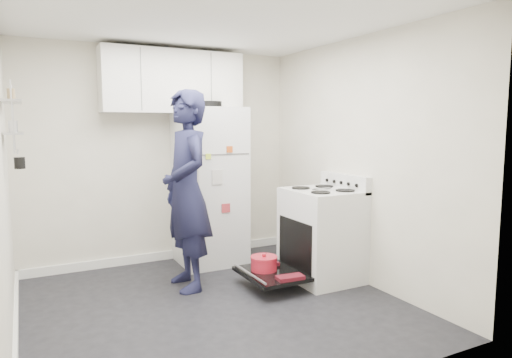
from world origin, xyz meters
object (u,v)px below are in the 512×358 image
refrigerator (210,186)px  electric_range (321,235)px  person (186,190)px  open_oven_door (269,269)px

refrigerator → electric_range: bearing=-53.8°
refrigerator → person: (-0.52, -0.69, 0.07)m
open_oven_door → refrigerator: size_ratio=0.37×
refrigerator → person: bearing=-126.6°
electric_range → open_oven_door: electric_range is taller
open_oven_door → refrigerator: refrigerator is taller
refrigerator → person: 0.87m
open_oven_door → person: 1.14m
electric_range → open_oven_door: bearing=177.2°
electric_range → person: (-1.32, 0.41, 0.51)m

